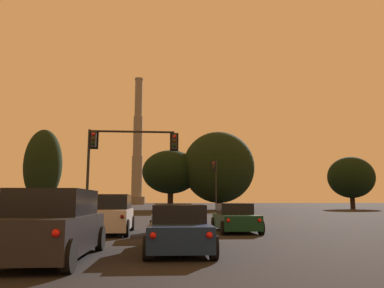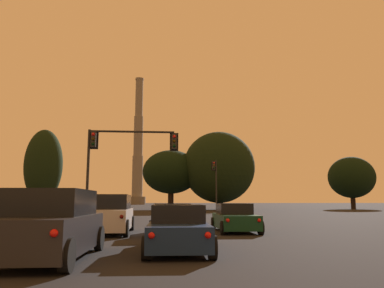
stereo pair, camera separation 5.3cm
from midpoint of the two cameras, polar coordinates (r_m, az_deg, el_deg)
name	(u,v)px [view 2 (the right image)]	position (r m, az deg, el deg)	size (l,w,h in m)	color
suv_left_lane_second	(52,225)	(10.94, -20.46, -11.55)	(2.18, 4.93, 1.86)	#232328
hatchback_center_lane_front	(171,221)	(17.46, -3.15, -11.57)	(2.08, 4.17, 1.44)	#4C4F54
suv_left_lane_front	(110,215)	(18.87, -12.31, -10.46)	(2.14, 4.92, 1.86)	silver
sedan_right_lane_front	(234,218)	(19.78, 6.57, -11.18)	(2.07, 4.74, 1.43)	#0F3823
sedan_center_lane_second	(178,229)	(12.18, -2.05, -12.82)	(2.08, 4.74, 1.43)	navy
traffic_light_overhead_left	(119,151)	(25.36, -11.04, -1.11)	(6.14, 0.50, 6.27)	black
traffic_light_far_right	(215,179)	(47.39, 3.59, -5.28)	(0.78, 0.50, 6.67)	black
smokestack	(138,154)	(169.39, -8.23, -1.47)	(7.56, 7.56, 57.66)	slate
treeline_center_right	(352,177)	(80.73, 23.16, -4.69)	(9.13, 8.22, 10.29)	black
treeline_far_right	(219,167)	(69.02, 4.16, -3.54)	(13.14, 11.83, 14.25)	black
treeline_center_left	(43,165)	(79.15, -21.69, -3.05)	(7.29, 6.56, 15.62)	black
treeline_right_mid	(171,172)	(69.68, -3.20, -4.29)	(10.49, 9.44, 10.93)	black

